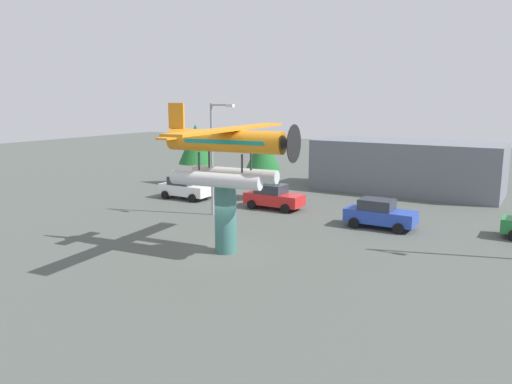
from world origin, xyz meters
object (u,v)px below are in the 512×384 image
(storefront_building, at_px, (406,167))
(car_far_blue, at_px, (380,214))
(car_near_white, at_px, (185,188))
(display_pedestal, at_px, (226,218))
(tree_east, at_px, (263,151))
(floatplane_monument, at_px, (227,151))
(streetlight_primary, at_px, (214,151))
(car_mid_red, at_px, (273,197))
(tree_west, at_px, (196,144))

(storefront_building, bearing_deg, car_far_blue, -81.69)
(car_near_white, distance_m, storefront_building, 18.51)
(display_pedestal, xyz_separation_m, car_near_white, (-10.75, 10.01, -0.90))
(tree_east, bearing_deg, floatplane_monument, -67.02)
(display_pedestal, distance_m, floatplane_monument, 3.45)
(car_far_blue, distance_m, storefront_building, 13.26)
(floatplane_monument, distance_m, streetlight_primary, 8.61)
(tree_east, bearing_deg, streetlight_primary, -90.24)
(floatplane_monument, height_order, streetlight_primary, floatplane_monument)
(floatplane_monument, distance_m, car_far_blue, 11.14)
(car_mid_red, xyz_separation_m, tree_west, (-11.26, 5.66, 2.80))
(car_mid_red, relative_size, tree_west, 0.77)
(car_near_white, distance_m, streetlight_primary, 7.27)
(storefront_building, xyz_separation_m, tree_west, (-17.53, -6.00, 1.54))
(floatplane_monument, relative_size, streetlight_primary, 1.40)
(car_near_white, xyz_separation_m, streetlight_primary, (5.38, -3.43, 3.48))
(display_pedestal, height_order, streetlight_primary, streetlight_primary)
(car_near_white, relative_size, tree_east, 0.78)
(streetlight_primary, bearing_deg, tree_west, 133.26)
(display_pedestal, relative_size, car_mid_red, 0.85)
(tree_east, bearing_deg, tree_west, 160.93)
(display_pedestal, height_order, car_near_white, display_pedestal)
(car_far_blue, bearing_deg, storefront_building, 98.31)
(car_mid_red, relative_size, storefront_building, 0.28)
(streetlight_primary, height_order, tree_east, streetlight_primary)
(car_far_blue, distance_m, tree_east, 11.65)
(storefront_building, relative_size, tree_west, 2.76)
(car_mid_red, relative_size, car_far_blue, 1.00)
(floatplane_monument, relative_size, car_mid_red, 2.49)
(storefront_building, height_order, tree_east, tree_east)
(streetlight_primary, bearing_deg, tree_east, 89.76)
(streetlight_primary, height_order, storefront_building, streetlight_primary)
(display_pedestal, distance_m, car_near_white, 14.72)
(car_mid_red, height_order, car_far_blue, same)
(floatplane_monument, distance_m, car_near_white, 15.40)
(streetlight_primary, relative_size, storefront_building, 0.49)
(storefront_building, height_order, tree_west, tree_west)
(floatplane_monument, relative_size, car_near_white, 2.49)
(display_pedestal, bearing_deg, car_mid_red, 106.04)
(car_mid_red, xyz_separation_m, storefront_building, (6.27, 11.66, 1.26))
(car_near_white, xyz_separation_m, car_far_blue, (15.95, -1.08, 0.00))
(car_mid_red, xyz_separation_m, car_far_blue, (8.17, -1.40, 0.00))
(streetlight_primary, bearing_deg, display_pedestal, -50.78)
(tree_west, bearing_deg, car_far_blue, -19.97)
(car_mid_red, bearing_deg, tree_east, 132.53)
(display_pedestal, height_order, tree_west, tree_west)
(tree_west, bearing_deg, display_pedestal, -48.34)
(display_pedestal, bearing_deg, car_near_white, 137.03)
(tree_west, bearing_deg, car_near_white, -59.81)
(floatplane_monument, height_order, car_mid_red, floatplane_monument)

